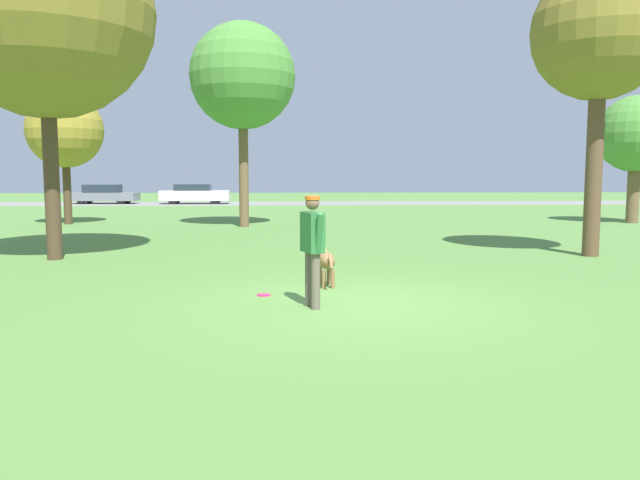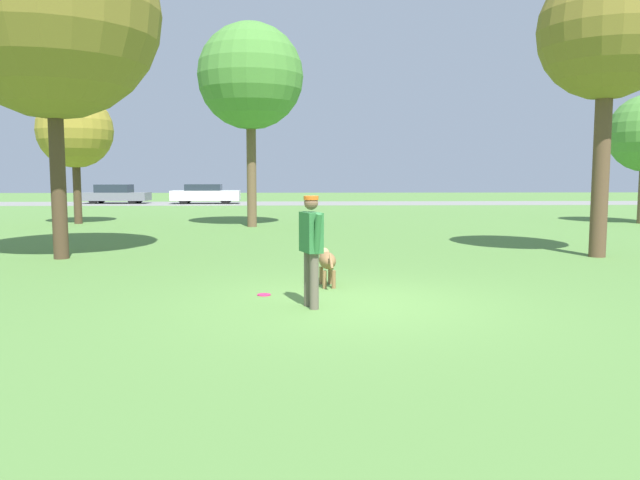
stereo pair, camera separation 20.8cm
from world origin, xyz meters
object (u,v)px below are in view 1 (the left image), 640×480
at_px(tree_mid_center, 242,77).
at_px(parked_car_grey, 104,194).
at_px(dog, 326,261).
at_px(frisbee, 264,295).
at_px(tree_near_right, 600,35).
at_px(tree_near_left, 44,9).
at_px(parked_car_white, 195,194).
at_px(tree_far_right, 636,135).
at_px(person, 312,242).
at_px(tree_far_left, 65,131).

xyz_separation_m(tree_mid_center, parked_car_grey, (-10.70, 19.68, -4.87)).
distance_m(dog, parked_car_grey, 34.83).
bearing_deg(frisbee, tree_near_right, 30.43).
xyz_separation_m(tree_near_left, parked_car_white, (-0.76, 27.95, -4.90)).
bearing_deg(tree_far_right, tree_near_right, -124.01).
height_order(frisbee, tree_mid_center, tree_mid_center).
distance_m(person, tree_near_right, 9.73).
height_order(person, tree_mid_center, tree_mid_center).
height_order(tree_far_right, tree_mid_center, tree_mid_center).
xyz_separation_m(person, tree_far_right, (13.66, 15.46, 2.56)).
distance_m(tree_near_left, parked_car_grey, 29.81).
bearing_deg(tree_near_left, dog, -32.25).
relative_size(person, tree_near_right, 0.24).
relative_size(tree_near_right, tree_far_right, 1.33).
relative_size(tree_far_right, parked_car_white, 1.11).
bearing_deg(tree_far_right, tree_mid_center, -176.30).
relative_size(dog, tree_near_right, 0.17).
height_order(frisbee, tree_far_left, tree_far_left).
bearing_deg(tree_far_left, parked_car_white, 81.79).
height_order(tree_near_right, tree_far_right, tree_near_right).
bearing_deg(parked_car_grey, tree_near_left, -74.10).
bearing_deg(tree_far_left, tree_mid_center, -13.60).
bearing_deg(tree_near_right, dog, -151.00).
bearing_deg(person, dog, 151.32).
height_order(frisbee, tree_near_right, tree_near_right).
distance_m(tree_far_right, parked_car_grey, 32.35).
relative_size(tree_near_right, parked_car_grey, 1.52).
bearing_deg(parked_car_grey, frisbee, -68.08).
bearing_deg(parked_car_white, frisbee, -81.31).
distance_m(tree_mid_center, parked_car_grey, 22.93).
xyz_separation_m(tree_near_right, tree_mid_center, (-8.79, 9.01, 0.36)).
bearing_deg(tree_near_right, person, -141.73).
distance_m(tree_far_left, tree_mid_center, 7.46).
distance_m(dog, tree_near_left, 8.74).
distance_m(frisbee, tree_near_right, 10.24).
distance_m(tree_near_right, tree_far_right, 12.19).
height_order(tree_near_right, tree_mid_center, tree_mid_center).
relative_size(frisbee, tree_near_right, 0.03).
bearing_deg(tree_far_right, tree_near_left, -152.88).
bearing_deg(tree_mid_center, tree_near_right, -45.71).
bearing_deg(frisbee, person, -52.25).
distance_m(person, frisbee, 1.54).
xyz_separation_m(person, tree_near_right, (6.90, 5.44, 4.18)).
xyz_separation_m(dog, tree_mid_center, (-2.21, 12.66, 5.08)).
height_order(frisbee, parked_car_white, parked_car_white).
bearing_deg(person, frisbee, -160.96).
relative_size(dog, parked_car_grey, 0.26).
bearing_deg(parked_car_white, tree_near_right, -65.83).
distance_m(frisbee, tree_far_right, 20.74).
height_order(tree_near_left, tree_mid_center, tree_near_left).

